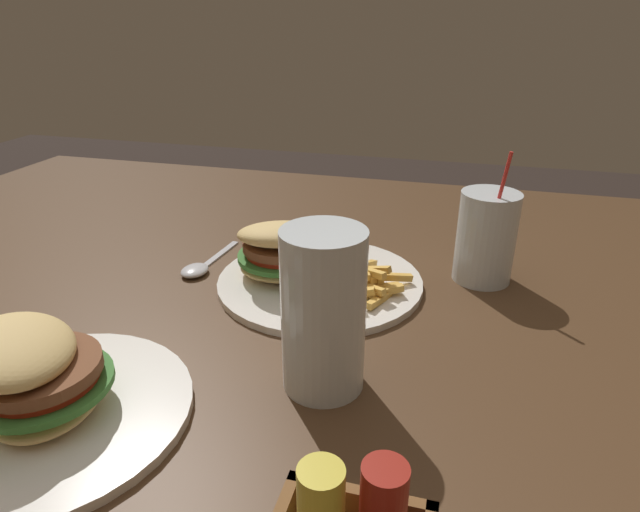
{
  "coord_description": "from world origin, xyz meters",
  "views": [
    {
      "loc": [
        -0.25,
        0.48,
        1.12
      ],
      "look_at": [
        -0.08,
        -0.17,
        0.82
      ],
      "focal_mm": 30.0,
      "sensor_mm": 36.0,
      "label": 1
    }
  ],
  "objects_px": {
    "meal_plate_far": "(41,390)",
    "spoon": "(198,268)",
    "meal_plate_near": "(303,264)",
    "beer_glass": "(323,314)",
    "juice_glass": "(485,241)"
  },
  "relations": [
    {
      "from": "beer_glass",
      "to": "juice_glass",
      "type": "xyz_separation_m",
      "value": [
        -0.16,
        -0.29,
        -0.02
      ]
    },
    {
      "from": "juice_glass",
      "to": "meal_plate_far",
      "type": "height_order",
      "value": "juice_glass"
    },
    {
      "from": "beer_glass",
      "to": "meal_plate_far",
      "type": "distance_m",
      "value": 0.27
    },
    {
      "from": "meal_plate_near",
      "to": "meal_plate_far",
      "type": "bearing_deg",
      "value": 65.0
    },
    {
      "from": "beer_glass",
      "to": "meal_plate_far",
      "type": "bearing_deg",
      "value": 26.79
    },
    {
      "from": "beer_glass",
      "to": "juice_glass",
      "type": "relative_size",
      "value": 0.89
    },
    {
      "from": "juice_glass",
      "to": "meal_plate_far",
      "type": "bearing_deg",
      "value": 45.98
    },
    {
      "from": "meal_plate_near",
      "to": "beer_glass",
      "type": "height_order",
      "value": "beer_glass"
    },
    {
      "from": "meal_plate_far",
      "to": "spoon",
      "type": "bearing_deg",
      "value": -88.59
    },
    {
      "from": "meal_plate_near",
      "to": "juice_glass",
      "type": "bearing_deg",
      "value": -161.37
    },
    {
      "from": "meal_plate_far",
      "to": "meal_plate_near",
      "type": "bearing_deg",
      "value": -115.0
    },
    {
      "from": "beer_glass",
      "to": "spoon",
      "type": "distance_m",
      "value": 0.33
    },
    {
      "from": "beer_glass",
      "to": "juice_glass",
      "type": "distance_m",
      "value": 0.33
    },
    {
      "from": "meal_plate_near",
      "to": "beer_glass",
      "type": "bearing_deg",
      "value": 112.12
    },
    {
      "from": "spoon",
      "to": "meal_plate_far",
      "type": "distance_m",
      "value": 0.33
    }
  ]
}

